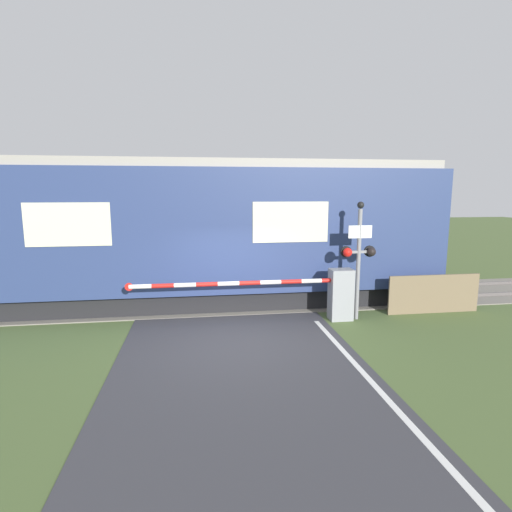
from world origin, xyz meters
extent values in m
plane|color=#4C6033|center=(0.00, 0.00, 0.00)|extent=(80.00, 80.00, 0.00)
cube|color=slate|center=(0.00, 3.39, 0.01)|extent=(36.00, 3.20, 0.03)
cube|color=#595451|center=(0.00, 2.67, 0.08)|extent=(36.00, 0.08, 0.10)
cube|color=#595451|center=(0.00, 4.11, 0.08)|extent=(36.00, 0.08, 0.10)
cube|color=black|center=(-4.04, 3.39, 0.30)|extent=(19.29, 2.63, 0.60)
cube|color=navy|center=(-4.04, 3.39, 2.33)|extent=(20.97, 3.09, 3.45)
cube|color=gray|center=(-4.04, 3.39, 4.17)|extent=(20.55, 2.85, 0.24)
cube|color=beige|center=(1.73, 1.84, 2.58)|extent=(2.10, 0.02, 1.10)
cube|color=beige|center=(-4.04, 1.84, 2.58)|extent=(2.10, 0.02, 1.10)
cube|color=gray|center=(2.96, 1.13, 0.69)|extent=(0.60, 0.44, 1.38)
cylinder|color=gray|center=(2.96, 1.13, 1.09)|extent=(0.16, 0.16, 0.18)
cylinder|color=red|center=(2.68, 1.13, 1.09)|extent=(0.55, 0.11, 0.11)
cylinder|color=white|center=(2.14, 1.13, 1.09)|extent=(0.55, 0.11, 0.11)
cylinder|color=red|center=(1.59, 1.13, 1.09)|extent=(0.55, 0.11, 0.11)
cylinder|color=white|center=(1.05, 1.13, 1.09)|extent=(0.55, 0.11, 0.11)
cylinder|color=red|center=(0.50, 1.13, 1.09)|extent=(0.55, 0.11, 0.11)
cylinder|color=white|center=(-0.05, 1.13, 1.09)|extent=(0.55, 0.11, 0.11)
cylinder|color=red|center=(-0.59, 1.13, 1.09)|extent=(0.55, 0.11, 0.11)
cylinder|color=white|center=(-1.14, 1.13, 1.09)|extent=(0.55, 0.11, 0.11)
cylinder|color=red|center=(-1.68, 1.13, 1.09)|extent=(0.55, 0.11, 0.11)
cylinder|color=white|center=(-2.23, 1.13, 1.09)|extent=(0.55, 0.11, 0.11)
cylinder|color=red|center=(-2.50, 1.13, 1.09)|extent=(0.20, 0.02, 0.20)
cylinder|color=gray|center=(3.40, 1.11, 1.48)|extent=(0.11, 0.11, 2.96)
cube|color=gray|center=(3.40, 1.11, 1.84)|extent=(0.78, 0.07, 0.07)
sphere|color=red|center=(3.08, 1.06, 1.84)|extent=(0.24, 0.24, 0.24)
sphere|color=black|center=(3.73, 1.06, 1.84)|extent=(0.24, 0.24, 0.24)
cylinder|color=black|center=(3.08, 1.17, 1.84)|extent=(0.30, 0.06, 0.30)
cylinder|color=black|center=(3.73, 1.17, 1.84)|extent=(0.30, 0.06, 0.30)
cube|color=white|center=(3.40, 1.07, 2.37)|extent=(0.64, 0.02, 0.33)
sphere|color=black|center=(3.40, 1.11, 3.06)|extent=(0.18, 0.18, 0.18)
cube|color=#726047|center=(5.77, 1.32, 0.55)|extent=(2.71, 0.06, 1.10)
camera|label=1|loc=(-0.76, -8.80, 3.42)|focal=28.00mm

